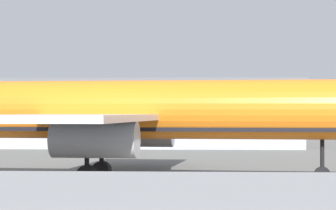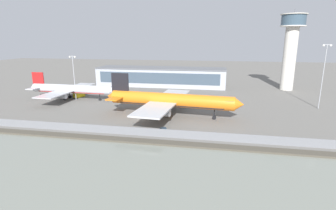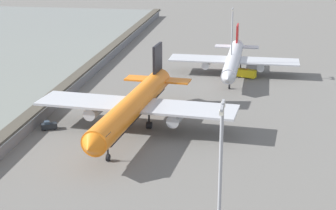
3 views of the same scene
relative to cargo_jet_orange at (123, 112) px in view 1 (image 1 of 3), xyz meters
The scene contains 4 objects.
ground_plane 11.12m from the cargo_jet_orange, 152.20° to the right, with size 500.00×500.00×0.00m, color #66635E.
cargo_jet_orange is the anchor object (origin of this frame).
baggage_tug 18.25m from the cargo_jet_orange, 84.32° to the right, with size 2.88×3.58×1.80m.
terminal_building 61.37m from the cargo_jet_orange, 104.77° to the left, with size 72.71×16.99×10.36m.
Camera 1 is at (15.85, -58.51, 5.58)m, focal length 85.00 mm.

